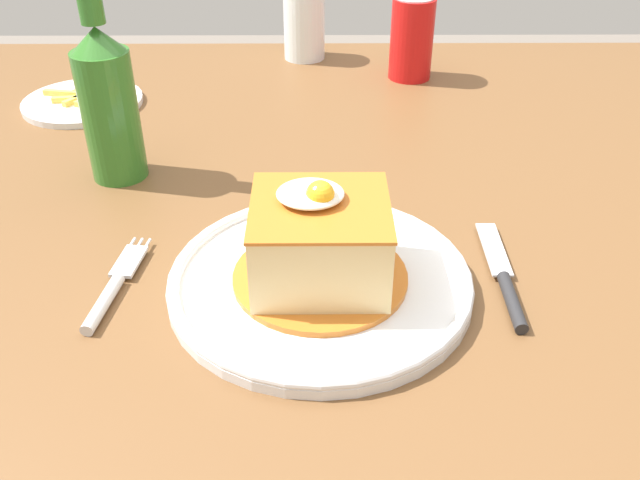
# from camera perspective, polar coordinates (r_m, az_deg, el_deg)

# --- Properties ---
(dining_table) EXTENTS (1.23, 1.08, 0.75)m
(dining_table) POSITION_cam_1_polar(r_m,az_deg,el_deg) (0.83, 2.04, -2.23)
(dining_table) COLOR brown
(dining_table) RESTS_ON ground_plane
(main_plate) EXTENTS (0.28, 0.28, 0.02)m
(main_plate) POSITION_cam_1_polar(r_m,az_deg,el_deg) (0.63, 0.01, -3.35)
(main_plate) COLOR white
(main_plate) RESTS_ON dining_table
(sandwich_meal) EXTENTS (0.16, 0.16, 0.10)m
(sandwich_meal) POSITION_cam_1_polar(r_m,az_deg,el_deg) (0.61, -0.01, -0.27)
(sandwich_meal) COLOR #C66B23
(sandwich_meal) RESTS_ON main_plate
(fork) EXTENTS (0.03, 0.14, 0.01)m
(fork) POSITION_cam_1_polar(r_m,az_deg,el_deg) (0.65, -16.94, -3.93)
(fork) COLOR silver
(fork) RESTS_ON dining_table
(knife) EXTENTS (0.02, 0.17, 0.01)m
(knife) POSITION_cam_1_polar(r_m,az_deg,el_deg) (0.65, 15.27, -3.67)
(knife) COLOR #262628
(knife) RESTS_ON dining_table
(soda_can) EXTENTS (0.07, 0.07, 0.12)m
(soda_can) POSITION_cam_1_polar(r_m,az_deg,el_deg) (1.10, 7.65, 16.31)
(soda_can) COLOR red
(soda_can) RESTS_ON dining_table
(beer_bottle_green) EXTENTS (0.06, 0.06, 0.27)m
(beer_bottle_green) POSITION_cam_1_polar(r_m,az_deg,el_deg) (0.81, -17.32, 11.38)
(beer_bottle_green) COLOR #2D6B23
(beer_bottle_green) RESTS_ON dining_table
(drinking_glass) EXTENTS (0.07, 0.07, 0.10)m
(drinking_glass) POSITION_cam_1_polar(r_m,az_deg,el_deg) (1.19, -1.32, 17.02)
(drinking_glass) COLOR gold
(drinking_glass) RESTS_ON dining_table
(side_plate_fries) EXTENTS (0.17, 0.17, 0.02)m
(side_plate_fries) POSITION_cam_1_polar(r_m,az_deg,el_deg) (1.07, -19.13, 10.87)
(side_plate_fries) COLOR white
(side_plate_fries) RESTS_ON dining_table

